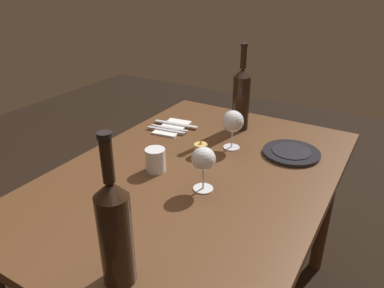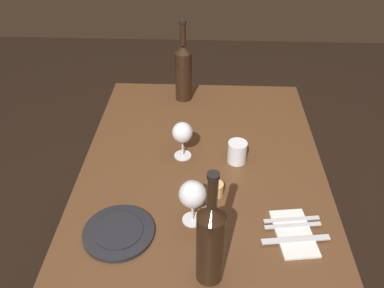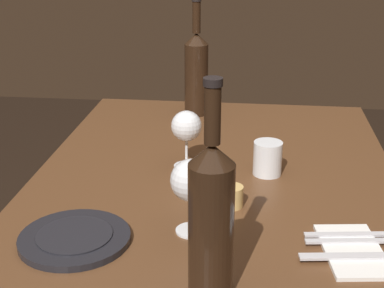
# 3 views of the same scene
# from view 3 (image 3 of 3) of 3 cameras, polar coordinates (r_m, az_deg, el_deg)

# --- Properties ---
(dining_table) EXTENTS (1.30, 0.90, 0.74)m
(dining_table) POSITION_cam_3_polar(r_m,az_deg,el_deg) (1.43, 2.15, -7.01)
(dining_table) COLOR #56351E
(dining_table) RESTS_ON ground
(wine_glass_left) EXTENTS (0.09, 0.09, 0.16)m
(wine_glass_left) POSITION_cam_3_polar(r_m,az_deg,el_deg) (1.13, -0.04, -3.76)
(wine_glass_left) COLOR white
(wine_glass_left) RESTS_ON dining_table
(wine_glass_right) EXTENTS (0.08, 0.08, 0.15)m
(wine_glass_right) POSITION_cam_3_polar(r_m,az_deg,el_deg) (1.44, -0.56, 1.65)
(wine_glass_right) COLOR white
(wine_glass_right) RESTS_ON dining_table
(wine_bottle) EXTENTS (0.08, 0.08, 0.37)m
(wine_bottle) POSITION_cam_3_polar(r_m,az_deg,el_deg) (1.84, 0.43, 7.22)
(wine_bottle) COLOR black
(wine_bottle) RESTS_ON dining_table
(wine_bottle_second) EXTENTS (0.08, 0.08, 0.38)m
(wine_bottle_second) POSITION_cam_3_polar(r_m,az_deg,el_deg) (0.93, 1.92, -7.34)
(wine_bottle_second) COLOR black
(wine_bottle_second) RESTS_ON dining_table
(water_tumbler) EXTENTS (0.07, 0.07, 0.08)m
(water_tumbler) POSITION_cam_3_polar(r_m,az_deg,el_deg) (1.43, 7.54, -1.59)
(water_tumbler) COLOR white
(water_tumbler) RESTS_ON dining_table
(votive_candle) EXTENTS (0.05, 0.05, 0.07)m
(votive_candle) POSITION_cam_3_polar(r_m,az_deg,el_deg) (1.27, 3.96, -5.28)
(votive_candle) COLOR #DBB266
(votive_candle) RESTS_ON dining_table
(dinner_plate) EXTENTS (0.22, 0.22, 0.02)m
(dinner_plate) POSITION_cam_3_polar(r_m,az_deg,el_deg) (1.17, -11.62, -9.17)
(dinner_plate) COLOR black
(dinner_plate) RESTS_ON dining_table
(folded_napkin) EXTENTS (0.20, 0.13, 0.01)m
(folded_napkin) POSITION_cam_3_polar(r_m,az_deg,el_deg) (1.15, 15.73, -10.20)
(folded_napkin) COLOR white
(folded_napkin) RESTS_ON dining_table
(fork_inner) EXTENTS (0.04, 0.18, 0.00)m
(fork_inner) POSITION_cam_3_polar(r_m,az_deg,el_deg) (1.17, 15.58, -9.30)
(fork_inner) COLOR silver
(fork_inner) RESTS_ON folded_napkin
(fork_outer) EXTENTS (0.04, 0.18, 0.00)m
(fork_outer) POSITION_cam_3_polar(r_m,az_deg,el_deg) (1.19, 15.42, -8.69)
(fork_outer) COLOR silver
(fork_outer) RESTS_ON folded_napkin
(table_knife) EXTENTS (0.05, 0.21, 0.00)m
(table_knife) POSITION_cam_3_polar(r_m,az_deg,el_deg) (1.12, 15.98, -10.72)
(table_knife) COLOR silver
(table_knife) RESTS_ON folded_napkin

